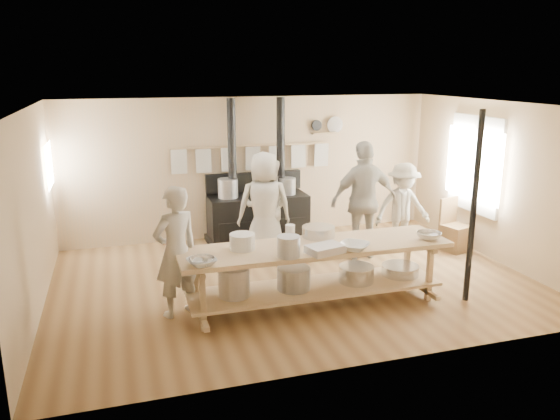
{
  "coord_description": "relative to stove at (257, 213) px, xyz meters",
  "views": [
    {
      "loc": [
        -2.43,
        -7.27,
        3.1
      ],
      "look_at": [
        -0.15,
        0.2,
        1.06
      ],
      "focal_mm": 35.0,
      "sensor_mm": 36.0,
      "label": 1
    }
  ],
  "objects": [
    {
      "name": "cook_far_left",
      "position": [
        -1.78,
        -2.77,
        0.33
      ],
      "size": [
        0.74,
        0.63,
        1.7
      ],
      "primitive_type": "imported",
      "rotation": [
        0.0,
        0.0,
        3.58
      ],
      "color": "#B5AEA1",
      "rests_on": "ground"
    },
    {
      "name": "prep_table",
      "position": [
        -0.0,
        -3.02,
        -0.0
      ],
      "size": [
        3.6,
        0.9,
        0.85
      ],
      "color": "tan",
      "rests_on": "ground"
    },
    {
      "name": "pitcher",
      "position": [
        -0.24,
        -2.69,
        0.43
      ],
      "size": [
        0.17,
        0.17,
        0.2
      ],
      "primitive_type": "cylinder",
      "rotation": [
        0.0,
        0.0,
        -0.41
      ],
      "color": "white",
      "rests_on": "prep_table"
    },
    {
      "name": "support_post",
      "position": [
        2.06,
        -3.47,
        0.78
      ],
      "size": [
        0.08,
        0.08,
        2.6
      ],
      "primitive_type": "cylinder",
      "color": "black",
      "rests_on": "ground"
    },
    {
      "name": "cook_left",
      "position": [
        -0.04,
        -0.83,
        0.31
      ],
      "size": [
        1.01,
        0.94,
        1.66
      ],
      "primitive_type": "imported",
      "rotation": [
        0.0,
        0.0,
        2.64
      ],
      "color": "#B5AEA1",
      "rests_on": "ground"
    },
    {
      "name": "window_right",
      "position": [
        3.48,
        -1.52,
        0.98
      ],
      "size": [
        0.09,
        1.5,
        1.65
      ],
      "color": "beige",
      "rests_on": "ground"
    },
    {
      "name": "left_opening",
      "position": [
        -3.44,
        -0.12,
        1.08
      ],
      "size": [
        0.0,
        0.9,
        0.9
      ],
      "color": "white",
      "rests_on": "ground"
    },
    {
      "name": "deep_bowl_enamel",
      "position": [
        -0.95,
        -2.91,
        0.43
      ],
      "size": [
        0.41,
        0.41,
        0.2
      ],
      "primitive_type": "cylinder",
      "rotation": [
        0.0,
        0.0,
        -0.3
      ],
      "color": "white",
      "rests_on": "prep_table"
    },
    {
      "name": "bowl_white_a",
      "position": [
        -1.54,
        -3.35,
        0.37
      ],
      "size": [
        0.42,
        0.42,
        0.08
      ],
      "primitive_type": "imported",
      "rotation": [
        0.0,
        0.0,
        0.27
      ],
      "color": "white",
      "rests_on": "prep_table"
    },
    {
      "name": "cook_right",
      "position": [
        1.45,
        -1.44,
        0.46
      ],
      "size": [
        1.16,
        0.5,
        1.97
      ],
      "primitive_type": "imported",
      "rotation": [
        0.0,
        0.0,
        3.15
      ],
      "color": "#B5AEA1",
      "rests_on": "ground"
    },
    {
      "name": "bucket_galv",
      "position": [
        -0.47,
        -3.35,
        0.46
      ],
      "size": [
        0.34,
        0.34,
        0.26
      ],
      "primitive_type": "cylinder",
      "rotation": [
        0.0,
        0.0,
        0.22
      ],
      "color": "gray",
      "rests_on": "prep_table"
    },
    {
      "name": "mixing_bowl_large",
      "position": [
        0.17,
        -2.69,
        0.4
      ],
      "size": [
        0.55,
        0.55,
        0.14
      ],
      "primitive_type": "cylinder",
      "rotation": [
        0.0,
        0.0,
        0.25
      ],
      "color": "silver",
      "rests_on": "prep_table"
    },
    {
      "name": "cook_by_window",
      "position": [
        2.24,
        -1.32,
        0.25
      ],
      "size": [
        1.03,
        0.63,
        1.55
      ],
      "primitive_type": "imported",
      "rotation": [
        0.0,
        0.0,
        -0.05
      ],
      "color": "#B5AEA1",
      "rests_on": "ground"
    },
    {
      "name": "stove",
      "position": [
        0.0,
        0.0,
        0.0
      ],
      "size": [
        1.9,
        0.75,
        2.6
      ],
      "color": "black",
      "rests_on": "ground"
    },
    {
      "name": "chair",
      "position": [
        3.15,
        -1.57,
        -0.25
      ],
      "size": [
        0.53,
        0.53,
        0.92
      ],
      "rotation": [
        0.0,
        0.0,
        0.29
      ],
      "color": "brown",
      "rests_on": "ground"
    },
    {
      "name": "bowl_white_b",
      "position": [
        0.41,
        -3.35,
        0.37
      ],
      "size": [
        0.52,
        0.52,
        0.09
      ],
      "primitive_type": "imported",
      "rotation": [
        0.0,
        0.0,
        2.39
      ],
      "color": "white",
      "rests_on": "prep_table"
    },
    {
      "name": "bowl_steel_b",
      "position": [
        1.56,
        -3.24,
        0.38
      ],
      "size": [
        0.42,
        0.42,
        0.1
      ],
      "primitive_type": "imported",
      "rotation": [
        0.0,
        0.0,
        3.49
      ],
      "color": "silver",
      "rests_on": "prep_table"
    },
    {
      "name": "ground",
      "position": [
        0.01,
        -2.12,
        -0.52
      ],
      "size": [
        7.0,
        7.0,
        0.0
      ],
      "primitive_type": "plane",
      "color": "brown",
      "rests_on": "ground"
    },
    {
      "name": "towel_rail",
      "position": [
        0.01,
        0.28,
        1.04
      ],
      "size": [
        3.0,
        0.04,
        0.47
      ],
      "color": "tan",
      "rests_on": "ground"
    },
    {
      "name": "roasting_pan",
      "position": [
        0.01,
        -3.35,
        0.38
      ],
      "size": [
        0.51,
        0.41,
        0.1
      ],
      "primitive_type": "cube",
      "rotation": [
        0.0,
        0.0,
        0.26
      ],
      "color": "#B2B2B7",
      "rests_on": "prep_table"
    },
    {
      "name": "bowl_steel_a",
      "position": [
        -1.54,
        -3.35,
        0.38
      ],
      "size": [
        0.4,
        0.4,
        0.09
      ],
      "primitive_type": "imported",
      "rotation": [
        0.0,
        0.0,
        1.16
      ],
      "color": "silver",
      "rests_on": "prep_table"
    },
    {
      "name": "room_shell",
      "position": [
        0.01,
        -2.12,
        1.1
      ],
      "size": [
        7.0,
        7.0,
        7.0
      ],
      "color": "tan",
      "rests_on": "ground"
    },
    {
      "name": "cook_center",
      "position": [
        -0.15,
        -1.05,
        0.38
      ],
      "size": [
        0.95,
        0.68,
        1.81
      ],
      "primitive_type": "imported",
      "rotation": [
        0.0,
        0.0,
        3.02
      ],
      "color": "#B5AEA1",
      "rests_on": "ground"
    },
    {
      "name": "back_wall_shelf",
      "position": [
        1.47,
        0.32,
        1.48
      ],
      "size": [
        0.63,
        0.14,
        0.32
      ],
      "color": "tan",
      "rests_on": "ground"
    }
  ]
}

